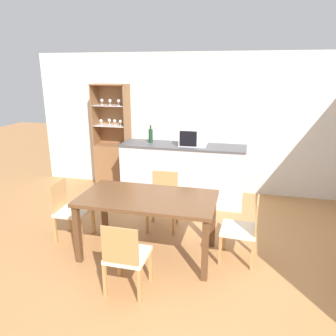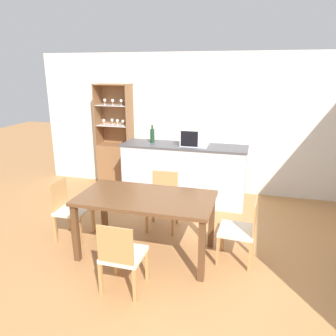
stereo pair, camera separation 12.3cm
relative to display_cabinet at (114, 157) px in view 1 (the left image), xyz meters
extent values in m
plane|color=#B27A47|center=(1.86, -2.43, -0.59)|extent=(18.00, 18.00, 0.00)
cube|color=silver|center=(1.86, 0.20, 0.69)|extent=(6.80, 0.06, 2.55)
cube|color=silver|center=(1.49, -0.50, -0.09)|extent=(2.10, 0.55, 0.99)
cube|color=#4C4C51|center=(1.49, -0.50, 0.42)|extent=(2.13, 0.58, 0.03)
cube|color=brown|center=(0.00, -0.01, -0.17)|extent=(0.67, 0.36, 0.83)
cube|color=brown|center=(0.00, 0.16, 0.82)|extent=(0.67, 0.02, 1.16)
cube|color=brown|center=(-0.33, -0.01, 0.82)|extent=(0.02, 0.36, 1.16)
cube|color=brown|center=(0.33, -0.01, 0.82)|extent=(0.02, 0.36, 1.16)
cube|color=brown|center=(0.00, -0.01, 1.39)|extent=(0.67, 0.36, 0.02)
cube|color=white|center=(0.00, -0.01, 0.63)|extent=(0.62, 0.32, 0.01)
cube|color=white|center=(0.00, -0.01, 1.01)|extent=(0.62, 0.32, 0.01)
cylinder|color=white|center=(-0.20, -0.06, 0.63)|extent=(0.04, 0.04, 0.01)
cylinder|color=white|center=(-0.20, -0.06, 0.66)|extent=(0.01, 0.01, 0.06)
sphere|color=white|center=(-0.20, -0.06, 0.72)|extent=(0.06, 0.06, 0.06)
cylinder|color=white|center=(-0.17, -0.01, 1.01)|extent=(0.04, 0.04, 0.01)
cylinder|color=white|center=(-0.17, -0.01, 1.05)|extent=(0.01, 0.01, 0.06)
sphere|color=white|center=(-0.17, -0.01, 1.10)|extent=(0.06, 0.06, 0.06)
cylinder|color=white|center=(-0.07, 0.03, 0.63)|extent=(0.04, 0.04, 0.01)
cylinder|color=white|center=(-0.07, 0.03, 0.66)|extent=(0.01, 0.01, 0.06)
sphere|color=white|center=(-0.07, 0.03, 0.72)|extent=(0.06, 0.06, 0.06)
cylinder|color=white|center=(0.00, -0.04, 1.01)|extent=(0.04, 0.04, 0.01)
cylinder|color=white|center=(0.00, -0.04, 1.05)|extent=(0.01, 0.01, 0.06)
sphere|color=white|center=(0.00, -0.04, 1.10)|extent=(0.06, 0.06, 0.06)
cylinder|color=white|center=(0.07, -0.01, 0.63)|extent=(0.04, 0.04, 0.01)
cylinder|color=white|center=(0.07, -0.01, 0.66)|extent=(0.01, 0.01, 0.06)
sphere|color=white|center=(0.07, -0.01, 0.72)|extent=(0.06, 0.06, 0.06)
cylinder|color=white|center=(0.17, -0.04, 1.01)|extent=(0.04, 0.04, 0.01)
cylinder|color=white|center=(0.17, -0.04, 1.05)|extent=(0.01, 0.01, 0.06)
sphere|color=white|center=(0.17, -0.04, 1.10)|extent=(0.06, 0.06, 0.06)
cylinder|color=white|center=(0.20, -0.05, 0.63)|extent=(0.04, 0.04, 0.01)
cylinder|color=white|center=(0.20, -0.05, 0.66)|extent=(0.01, 0.01, 0.06)
sphere|color=white|center=(0.20, -0.05, 0.72)|extent=(0.06, 0.06, 0.06)
cube|color=brown|center=(1.42, -2.30, 0.17)|extent=(1.65, 0.88, 0.04)
cube|color=brown|center=(0.66, -2.68, -0.22)|extent=(0.07, 0.07, 0.73)
cube|color=brown|center=(2.18, -2.68, -0.22)|extent=(0.07, 0.07, 0.73)
cube|color=brown|center=(0.66, -1.92, -0.22)|extent=(0.07, 0.07, 0.73)
cube|color=brown|center=(2.18, -1.92, -0.22)|extent=(0.07, 0.07, 0.73)
cube|color=beige|center=(1.42, -1.58, -0.19)|extent=(0.44, 0.44, 0.05)
cube|color=#B7844C|center=(1.41, -1.38, 0.03)|extent=(0.38, 0.04, 0.39)
cube|color=#B7844C|center=(1.62, -1.75, -0.40)|extent=(0.04, 0.04, 0.38)
cube|color=#B7844C|center=(1.25, -1.78, -0.40)|extent=(0.04, 0.04, 0.38)
cube|color=#B7844C|center=(1.59, -1.38, -0.40)|extent=(0.04, 0.04, 0.38)
cube|color=#B7844C|center=(1.22, -1.41, -0.40)|extent=(0.04, 0.04, 0.38)
cube|color=beige|center=(2.52, -2.17, -0.19)|extent=(0.43, 0.43, 0.05)
cube|color=#B7844C|center=(2.72, -2.18, 0.03)|extent=(0.04, 0.38, 0.39)
cube|color=#B7844C|center=(2.33, -2.34, -0.40)|extent=(0.04, 0.04, 0.38)
cube|color=#B7844C|center=(2.34, -1.97, -0.40)|extent=(0.04, 0.04, 0.38)
cube|color=#B7844C|center=(2.70, -2.36, -0.40)|extent=(0.04, 0.04, 0.38)
cube|color=#B7844C|center=(2.72, -1.99, -0.40)|extent=(0.04, 0.04, 0.38)
cube|color=beige|center=(0.32, -2.17, -0.19)|extent=(0.42, 0.42, 0.05)
cube|color=#B7844C|center=(0.12, -2.17, 0.03)|extent=(0.03, 0.38, 0.39)
cube|color=#B7844C|center=(0.50, -1.98, -0.40)|extent=(0.04, 0.04, 0.38)
cube|color=#B7844C|center=(0.51, -2.35, -0.40)|extent=(0.04, 0.04, 0.38)
cube|color=#B7844C|center=(0.13, -1.98, -0.40)|extent=(0.04, 0.04, 0.38)
cube|color=#B7844C|center=(0.14, -2.36, -0.40)|extent=(0.04, 0.04, 0.38)
cube|color=beige|center=(1.42, -3.01, -0.19)|extent=(0.42, 0.42, 0.05)
cube|color=#B7844C|center=(1.42, -3.21, 0.03)|extent=(0.38, 0.02, 0.39)
cube|color=#B7844C|center=(1.24, -2.82, -0.40)|extent=(0.04, 0.04, 0.38)
cube|color=#B7844C|center=(1.61, -2.83, -0.40)|extent=(0.04, 0.04, 0.38)
cube|color=#B7844C|center=(1.23, -3.20, -0.40)|extent=(0.04, 0.04, 0.38)
cube|color=#B7844C|center=(1.61, -3.20, -0.40)|extent=(0.04, 0.04, 0.38)
cube|color=silver|center=(1.67, -0.49, 0.58)|extent=(0.45, 0.33, 0.29)
cube|color=black|center=(1.61, -0.66, 0.58)|extent=(0.28, 0.01, 0.25)
cylinder|color=#193D23|center=(0.91, -0.45, 0.55)|extent=(0.07, 0.07, 0.23)
cylinder|color=#193D23|center=(0.91, -0.45, 0.70)|extent=(0.03, 0.03, 0.07)
camera|label=1|loc=(2.54, -5.82, 1.68)|focal=35.00mm
camera|label=2|loc=(2.66, -5.79, 1.68)|focal=35.00mm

